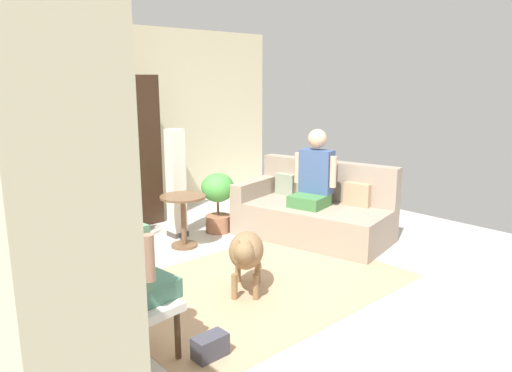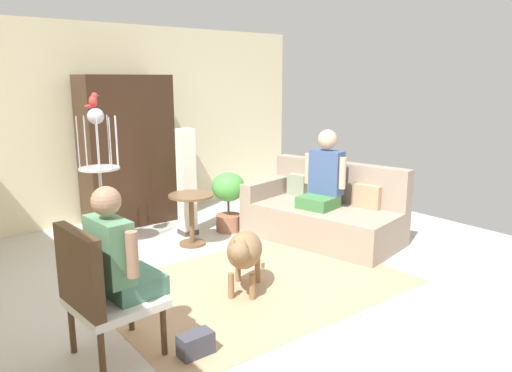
{
  "view_description": "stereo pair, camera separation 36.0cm",
  "coord_description": "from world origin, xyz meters",
  "px_view_note": "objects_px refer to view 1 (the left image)",
  "views": [
    {
      "loc": [
        -2.88,
        -3.3,
        1.93
      ],
      "look_at": [
        0.09,
        -0.07,
        0.95
      ],
      "focal_mm": 34.14,
      "sensor_mm": 36.0,
      "label": 1
    },
    {
      "loc": [
        -2.61,
        -3.53,
        1.93
      ],
      "look_at": [
        0.09,
        -0.07,
        0.95
      ],
      "focal_mm": 34.14,
      "sensor_mm": 36.0,
      "label": 2
    }
  ],
  "objects_px": {
    "round_end_table": "(183,213)",
    "handbag": "(210,347)",
    "armchair": "(110,293)",
    "potted_plant": "(218,197)",
    "bird_cage_stand": "(89,174)",
    "dog": "(246,251)",
    "person_on_armchair": "(129,259)",
    "armoire_cabinet": "(112,153)",
    "person_on_couch": "(314,175)",
    "couch": "(313,212)",
    "parrot": "(82,101)",
    "column_lamp": "(176,184)"
  },
  "relations": [
    {
      "from": "couch",
      "to": "parrot",
      "type": "bearing_deg",
      "value": 151.23
    },
    {
      "from": "armchair",
      "to": "column_lamp",
      "type": "xyz_separation_m",
      "value": [
        1.9,
        2.09,
        0.11
      ]
    },
    {
      "from": "couch",
      "to": "person_on_couch",
      "type": "relative_size",
      "value": 2.18
    },
    {
      "from": "person_on_armchair",
      "to": "bird_cage_stand",
      "type": "xyz_separation_m",
      "value": [
        0.71,
        2.19,
        0.16
      ]
    },
    {
      "from": "potted_plant",
      "to": "armchair",
      "type": "bearing_deg",
      "value": -141.67
    },
    {
      "from": "bird_cage_stand",
      "to": "column_lamp",
      "type": "bearing_deg",
      "value": -6.21
    },
    {
      "from": "handbag",
      "to": "person_on_couch",
      "type": "bearing_deg",
      "value": 26.17
    },
    {
      "from": "potted_plant",
      "to": "dog",
      "type": "bearing_deg",
      "value": -120.3
    },
    {
      "from": "armchair",
      "to": "column_lamp",
      "type": "relative_size",
      "value": 0.73
    },
    {
      "from": "person_on_couch",
      "to": "couch",
      "type": "bearing_deg",
      "value": 44.41
    },
    {
      "from": "couch",
      "to": "parrot",
      "type": "xyz_separation_m",
      "value": [
        -2.29,
        1.26,
        1.38
      ]
    },
    {
      "from": "bird_cage_stand",
      "to": "handbag",
      "type": "xyz_separation_m",
      "value": [
        -0.32,
        -2.55,
        -0.82
      ]
    },
    {
      "from": "bird_cage_stand",
      "to": "round_end_table",
      "type": "bearing_deg",
      "value": -29.94
    },
    {
      "from": "armoire_cabinet",
      "to": "handbag",
      "type": "distance_m",
      "value": 3.6
    },
    {
      "from": "armchair",
      "to": "bird_cage_stand",
      "type": "xyz_separation_m",
      "value": [
        0.87,
        2.2,
        0.36
      ]
    },
    {
      "from": "dog",
      "to": "bird_cage_stand",
      "type": "bearing_deg",
      "value": 106.95
    },
    {
      "from": "person_on_armchair",
      "to": "armchair",
      "type": "bearing_deg",
      "value": -175.1
    },
    {
      "from": "person_on_armchair",
      "to": "round_end_table",
      "type": "bearing_deg",
      "value": 47.0
    },
    {
      "from": "dog",
      "to": "potted_plant",
      "type": "xyz_separation_m",
      "value": [
        0.93,
        1.59,
        0.06
      ]
    },
    {
      "from": "couch",
      "to": "parrot",
      "type": "distance_m",
      "value": 2.95
    },
    {
      "from": "round_end_table",
      "to": "column_lamp",
      "type": "relative_size",
      "value": 0.46
    },
    {
      "from": "couch",
      "to": "round_end_table",
      "type": "bearing_deg",
      "value": 151.68
    },
    {
      "from": "person_on_armchair",
      "to": "armoire_cabinet",
      "type": "relative_size",
      "value": 0.41
    },
    {
      "from": "potted_plant",
      "to": "handbag",
      "type": "relative_size",
      "value": 3.1
    },
    {
      "from": "round_end_table",
      "to": "dog",
      "type": "xyz_separation_m",
      "value": [
        -0.28,
        -1.41,
        -0.01
      ]
    },
    {
      "from": "armchair",
      "to": "dog",
      "type": "distance_m",
      "value": 1.49
    },
    {
      "from": "column_lamp",
      "to": "armoire_cabinet",
      "type": "distance_m",
      "value": 1.04
    },
    {
      "from": "dog",
      "to": "armoire_cabinet",
      "type": "bearing_deg",
      "value": 88.2
    },
    {
      "from": "parrot",
      "to": "person_on_couch",
      "type": "bearing_deg",
      "value": -30.09
    },
    {
      "from": "couch",
      "to": "column_lamp",
      "type": "height_order",
      "value": "column_lamp"
    },
    {
      "from": "person_on_couch",
      "to": "handbag",
      "type": "distance_m",
      "value": 2.92
    },
    {
      "from": "round_end_table",
      "to": "armoire_cabinet",
      "type": "bearing_deg",
      "value": 98.72
    },
    {
      "from": "dog",
      "to": "handbag",
      "type": "xyz_separation_m",
      "value": [
        -0.9,
        -0.63,
        -0.31
      ]
    },
    {
      "from": "parrot",
      "to": "bird_cage_stand",
      "type": "bearing_deg",
      "value": -0.0
    },
    {
      "from": "couch",
      "to": "potted_plant",
      "type": "height_order",
      "value": "couch"
    },
    {
      "from": "person_on_armchair",
      "to": "parrot",
      "type": "xyz_separation_m",
      "value": [
        0.69,
        2.19,
        0.95
      ]
    },
    {
      "from": "armoire_cabinet",
      "to": "column_lamp",
      "type": "bearing_deg",
      "value": -68.14
    },
    {
      "from": "parrot",
      "to": "column_lamp",
      "type": "bearing_deg",
      "value": -6.11
    },
    {
      "from": "person_on_armchair",
      "to": "armoire_cabinet",
      "type": "xyz_separation_m",
      "value": [
        1.38,
        2.99,
        0.25
      ]
    },
    {
      "from": "couch",
      "to": "person_on_couch",
      "type": "xyz_separation_m",
      "value": [
        -0.04,
        -0.04,
        0.48
      ]
    },
    {
      "from": "person_on_armchair",
      "to": "handbag",
      "type": "xyz_separation_m",
      "value": [
        0.39,
        -0.36,
        -0.65
      ]
    },
    {
      "from": "person_on_couch",
      "to": "armoire_cabinet",
      "type": "relative_size",
      "value": 0.47
    },
    {
      "from": "couch",
      "to": "handbag",
      "type": "bearing_deg",
      "value": -153.44
    },
    {
      "from": "person_on_couch",
      "to": "parrot",
      "type": "relative_size",
      "value": 5.38
    },
    {
      "from": "round_end_table",
      "to": "armoire_cabinet",
      "type": "height_order",
      "value": "armoire_cabinet"
    },
    {
      "from": "armchair",
      "to": "parrot",
      "type": "relative_size",
      "value": 5.71
    },
    {
      "from": "column_lamp",
      "to": "person_on_armchair",
      "type": "bearing_deg",
      "value": -130.0
    },
    {
      "from": "armchair",
      "to": "potted_plant",
      "type": "xyz_separation_m",
      "value": [
        2.38,
        1.88,
        -0.09
      ]
    },
    {
      "from": "round_end_table",
      "to": "handbag",
      "type": "bearing_deg",
      "value": -120.02
    },
    {
      "from": "parrot",
      "to": "armoire_cabinet",
      "type": "bearing_deg",
      "value": 49.5
    }
  ]
}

